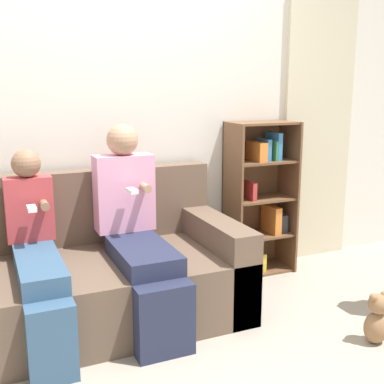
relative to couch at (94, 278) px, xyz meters
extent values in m
plane|color=#9E9384|center=(0.34, -0.57, -0.28)|extent=(14.00, 14.00, 0.00)
cube|color=silver|center=(0.34, 0.50, 0.99)|extent=(10.00, 0.06, 2.55)
cube|color=beige|center=(2.03, 0.45, 0.82)|extent=(0.66, 0.04, 2.20)
cube|color=brown|center=(0.00, -0.12, -0.08)|extent=(1.83, 0.79, 0.41)
cube|color=brown|center=(0.00, 0.35, 0.17)|extent=(1.83, 0.15, 0.91)
cube|color=brown|center=(0.82, -0.12, 0.01)|extent=(0.20, 0.79, 0.60)
cube|color=#232842|center=(0.26, -0.57, -0.08)|extent=(0.32, 0.12, 0.41)
cube|color=#232842|center=(0.26, -0.21, 0.18)|extent=(0.32, 0.59, 0.11)
cube|color=#E599BC|center=(0.26, 0.17, 0.49)|extent=(0.38, 0.17, 0.50)
sphere|color=tan|center=(0.26, 0.17, 0.84)|extent=(0.20, 0.20, 0.20)
cylinder|color=tan|center=(0.36, 0.04, 0.54)|extent=(0.05, 0.10, 0.05)
cube|color=white|center=(0.26, -0.01, 0.54)|extent=(0.05, 0.12, 0.02)
cube|color=#335170|center=(-0.34, -0.57, -0.08)|extent=(0.24, 0.12, 0.41)
cube|color=#335170|center=(-0.34, -0.19, 0.18)|extent=(0.24, 0.64, 0.11)
cube|color=#B73D42|center=(-0.34, 0.19, 0.44)|extent=(0.28, 0.13, 0.40)
sphere|color=#8C664C|center=(-0.34, 0.19, 0.72)|extent=(0.17, 0.17, 0.17)
cylinder|color=#8C664C|center=(-0.26, 0.08, 0.48)|extent=(0.05, 0.10, 0.05)
cube|color=white|center=(-0.34, 0.03, 0.48)|extent=(0.05, 0.12, 0.02)
cube|color=brown|center=(1.14, 0.30, 0.31)|extent=(0.02, 0.31, 1.19)
cube|color=brown|center=(1.65, 0.30, 0.31)|extent=(0.02, 0.31, 1.19)
cube|color=brown|center=(1.39, 0.45, 0.31)|extent=(0.52, 0.02, 1.19)
cube|color=brown|center=(1.39, 0.30, -0.27)|extent=(0.49, 0.27, 0.02)
cube|color=brown|center=(1.39, 0.30, 0.02)|extent=(0.49, 0.27, 0.02)
cube|color=brown|center=(1.39, 0.30, 0.31)|extent=(0.49, 0.27, 0.02)
cube|color=brown|center=(1.39, 0.30, 0.61)|extent=(0.49, 0.27, 0.02)
cube|color=brown|center=(1.39, 0.30, 0.90)|extent=(0.49, 0.27, 0.02)
cube|color=gold|center=(1.39, 0.30, -0.19)|extent=(0.04, 0.19, 0.14)
cube|color=#429956|center=(1.49, 0.30, 0.69)|extent=(0.05, 0.19, 0.15)
cube|color=teal|center=(1.41, 0.30, 0.70)|extent=(0.03, 0.19, 0.17)
cube|color=orange|center=(1.50, 0.30, 0.14)|extent=(0.06, 0.22, 0.22)
cube|color=teal|center=(1.50, 0.30, 0.72)|extent=(0.04, 0.19, 0.21)
cube|color=#333338|center=(1.57, 0.30, 0.10)|extent=(0.06, 0.17, 0.14)
cube|color=#C63838|center=(1.28, 0.30, 0.39)|extent=(0.04, 0.20, 0.14)
cube|color=orange|center=(1.34, 0.30, 0.69)|extent=(0.07, 0.22, 0.15)
ellipsoid|color=#936B47|center=(1.42, -0.94, -0.19)|extent=(0.15, 0.13, 0.19)
sphere|color=#936B47|center=(1.42, -0.94, -0.04)|extent=(0.12, 0.12, 0.12)
sphere|color=#936B47|center=(1.38, -0.94, 0.00)|extent=(0.05, 0.05, 0.05)
camera|label=1|loc=(-0.57, -2.83, 1.17)|focal=45.00mm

